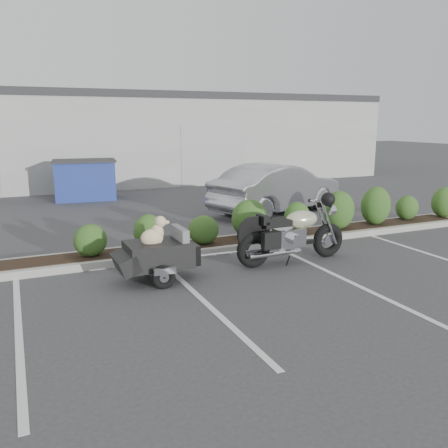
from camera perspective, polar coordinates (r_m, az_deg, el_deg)
name	(u,v)px	position (r m, az deg, el deg)	size (l,w,h in m)	color
ground	(267,277)	(8.73, 5.25, -6.38)	(90.00, 90.00, 0.00)	#38383A
planter_kerb	(259,240)	(11.02, 4.22, -1.98)	(12.00, 1.00, 0.15)	#9E9E93
building	(100,137)	(24.55, -14.72, 10.10)	(26.00, 10.00, 4.00)	#9EA099
motorcycle	(293,234)	(9.56, 8.28, -1.25)	(2.48, 0.84, 1.43)	black
pet_trailer	(157,253)	(8.48, -8.01, -3.50)	(1.97, 1.10, 1.18)	black
sedan	(277,188)	(14.74, 6.42, 4.30)	(1.59, 4.56, 1.50)	#ACADB4
dumpster	(85,179)	(17.81, -16.37, 5.17)	(2.33, 1.74, 1.43)	navy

